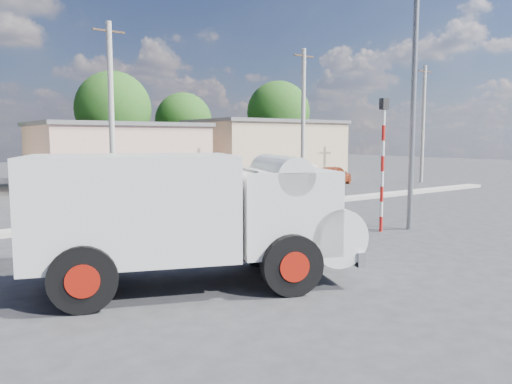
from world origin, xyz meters
TOP-DOWN VIEW (x-y plane):
  - ground_plane at (0.00, 0.00)m, footprint 120.00×120.00m
  - median at (0.00, 8.00)m, footprint 40.00×0.80m
  - truck at (-4.71, -0.18)m, footprint 7.08×4.67m
  - bicycle at (-0.04, 0.80)m, footprint 1.97×0.72m
  - cyclist at (-0.04, 0.80)m, footprint 0.42×0.63m
  - car_cream at (11.20, 14.44)m, footprint 4.71×3.05m
  - car_red at (13.74, 14.30)m, footprint 4.08×2.98m
  - traffic_pole at (3.20, 1.50)m, footprint 0.28×0.18m
  - streetlight at (4.14, 1.20)m, footprint 2.34×0.22m
  - building_row at (1.10, 22.00)m, footprint 37.80×7.30m
  - tree_row at (3.76, 28.45)m, footprint 43.62×7.43m
  - utility_poles at (3.25, 12.00)m, footprint 35.40×0.24m

SIDE VIEW (x-z plane):
  - ground_plane at x=0.00m, z-range 0.00..0.00m
  - median at x=0.00m, z-range 0.00..0.16m
  - bicycle at x=-0.04m, z-range 0.00..1.03m
  - car_red at x=13.74m, z-range 0.00..1.29m
  - car_cream at x=11.20m, z-range 0.00..1.47m
  - cyclist at x=-0.04m, z-range 0.00..1.71m
  - truck at x=-4.71m, z-range 0.15..2.90m
  - building_row at x=1.10m, z-range -0.09..4.35m
  - traffic_pole at x=3.20m, z-range 0.41..4.77m
  - utility_poles at x=3.25m, z-range 0.07..8.07m
  - streetlight at x=4.14m, z-range 0.46..9.46m
  - tree_row at x=3.76m, z-range 0.78..9.21m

